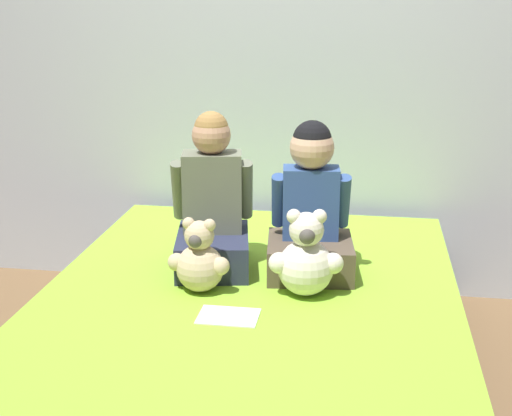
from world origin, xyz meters
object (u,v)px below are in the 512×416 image
Objects in this scene: teddy_bear_held_by_left_child at (200,261)px; sign_card at (228,316)px; bed at (249,345)px; teddy_bear_held_by_right_child at (306,259)px; child_on_left at (212,208)px; child_on_right at (311,212)px.

sign_card is (0.15, -0.21, -0.12)m from teddy_bear_held_by_left_child.
bed is at bearing 80.54° from sign_card.
teddy_bear_held_by_left_child is at bearing 125.57° from sign_card.
sign_card is (-0.25, -0.24, -0.14)m from teddy_bear_held_by_right_child.
bed is at bearing 176.04° from teddy_bear_held_by_right_child.
teddy_bear_held_by_left_child is 0.28m from sign_card.
child_on_left is (-0.19, 0.24, 0.47)m from bed.
bed is 0.56m from child_on_left.
teddy_bear_held_by_left_child is 0.40m from teddy_bear_held_by_right_child.
teddy_bear_held_by_left_child is (0.01, -0.26, -0.13)m from child_on_left.
bed is 0.42m from teddy_bear_held_by_right_child.
sign_card is (-0.04, -0.22, 0.23)m from bed.
child_on_left is 0.47m from teddy_bear_held_by_right_child.
child_on_right is at bearing 62.23° from sign_card.
sign_card is at bearing -124.13° from child_on_right.
child_on_right is 1.85× the size of teddy_bear_held_by_right_child.
child_on_right is 0.58m from sign_card.
child_on_left reaches higher than bed.
teddy_bear_held_by_right_child is at bearing -95.55° from child_on_right.
teddy_bear_held_by_left_child is (-0.19, -0.02, 0.35)m from bed.
child_on_right reaches higher than sign_card.
sign_card is at bearing -81.98° from child_on_left.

